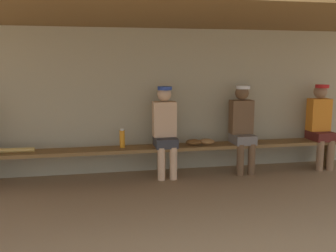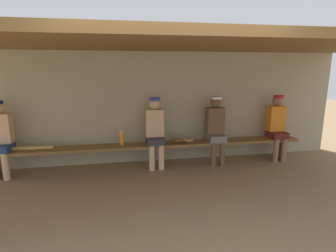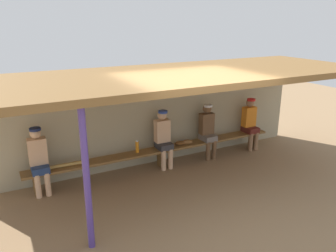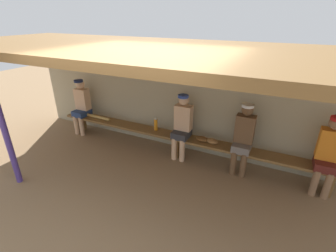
# 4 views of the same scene
# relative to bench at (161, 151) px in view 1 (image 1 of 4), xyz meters

# --- Properties ---
(ground_plane) EXTENTS (24.00, 24.00, 0.00)m
(ground_plane) POSITION_rel_bench_xyz_m (0.00, -1.55, -0.39)
(ground_plane) COLOR #8C6D4C
(back_wall) EXTENTS (8.00, 0.20, 2.20)m
(back_wall) POSITION_rel_bench_xyz_m (0.00, 0.45, 0.71)
(back_wall) COLOR tan
(back_wall) RESTS_ON ground
(dugout_roof) EXTENTS (8.00, 2.80, 0.12)m
(dugout_roof) POSITION_rel_bench_xyz_m (0.00, -0.85, 1.87)
(dugout_roof) COLOR brown
(dugout_roof) RESTS_ON back_wall
(bench) EXTENTS (6.00, 0.36, 0.46)m
(bench) POSITION_rel_bench_xyz_m (0.00, 0.00, 0.00)
(bench) COLOR brown
(bench) RESTS_ON ground
(player_shirtless_tan) EXTENTS (0.34, 0.42, 1.34)m
(player_shirtless_tan) POSITION_rel_bench_xyz_m (2.60, 0.00, 0.36)
(player_shirtless_tan) COLOR #591E19
(player_shirtless_tan) RESTS_ON ground
(player_near_post) EXTENTS (0.34, 0.42, 1.34)m
(player_near_post) POSITION_rel_bench_xyz_m (1.27, 0.00, 0.36)
(player_near_post) COLOR slate
(player_near_post) RESTS_ON ground
(player_middle) EXTENTS (0.34, 0.42, 1.34)m
(player_middle) POSITION_rel_bench_xyz_m (0.06, 0.00, 0.36)
(player_middle) COLOR #333338
(player_middle) RESTS_ON ground
(water_bottle_clear) EXTENTS (0.08, 0.08, 0.28)m
(water_bottle_clear) POSITION_rel_bench_xyz_m (-0.57, 0.04, 0.20)
(water_bottle_clear) COLOR orange
(water_bottle_clear) RESTS_ON bench
(baseball_glove_dark_brown) EXTENTS (0.28, 0.24, 0.09)m
(baseball_glove_dark_brown) POSITION_rel_bench_xyz_m (0.70, 0.00, 0.12)
(baseball_glove_dark_brown) COLOR olive
(baseball_glove_dark_brown) RESTS_ON bench
(baseball_glove_tan) EXTENTS (0.26, 0.20, 0.09)m
(baseball_glove_tan) POSITION_rel_bench_xyz_m (0.50, -0.00, 0.12)
(baseball_glove_tan) COLOR brown
(baseball_glove_tan) RESTS_ON bench
(baseball_bat) EXTENTS (0.88, 0.09, 0.07)m
(baseball_bat) POSITION_rel_bench_xyz_m (-2.23, -0.00, 0.11)
(baseball_bat) COLOR tan
(baseball_bat) RESTS_ON bench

